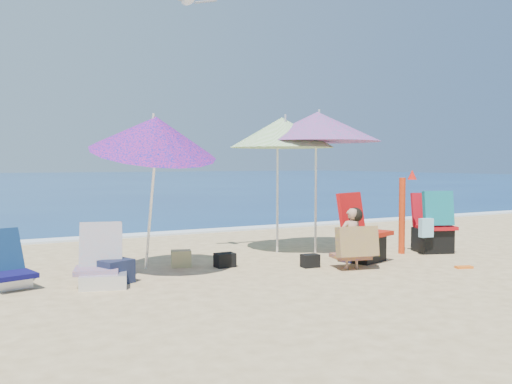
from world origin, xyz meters
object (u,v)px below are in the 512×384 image
umbrella_striped (282,133)px  seagull (188,0)px  chair_navy (5,272)px  umbrella_turquoise (318,127)px  furled_umbrella (404,208)px  camp_chair_left (361,241)px  person_center (353,240)px  camp_chair_right (433,230)px  umbrella_blue (155,135)px  chair_rainbow (102,269)px

umbrella_striped → seagull: 2.57m
chair_navy → seagull: (2.63, 0.54, 3.79)m
umbrella_turquoise → umbrella_striped: bearing=159.6°
furled_umbrella → chair_navy: bearing=176.5°
chair_navy → camp_chair_left: 5.08m
person_center → camp_chair_left: bearing=41.9°
umbrella_striped → camp_chair_right: umbrella_striped is taller
umbrella_striped → umbrella_blue: size_ratio=1.00×
umbrella_striped → camp_chair_left: 2.22m
umbrella_blue → chair_rainbow: (-0.77, -0.20, -1.70)m
camp_chair_left → umbrella_blue: bearing=173.4°
chair_navy → camp_chair_right: size_ratio=0.75×
camp_chair_left → camp_chair_right: (1.63, 0.11, 0.06)m
furled_umbrella → seagull: bearing=165.3°
camp_chair_left → camp_chair_right: size_ratio=1.00×
camp_chair_right → chair_navy: bearing=175.8°
umbrella_striped → camp_chair_right: 3.08m
furled_umbrella → chair_navy: 6.17m
furled_umbrella → camp_chair_right: furled_umbrella is taller
umbrella_turquoise → umbrella_blue: (-3.05, -0.62, -0.23)m
umbrella_turquoise → umbrella_blue: 3.12m
chair_rainbow → camp_chair_left: 3.98m
umbrella_blue → furled_umbrella: bearing=-2.0°
umbrella_blue → furled_umbrella: 4.43m
umbrella_striped → camp_chair_left: size_ratio=2.18×
umbrella_blue → chair_navy: size_ratio=2.89×
umbrella_turquoise → person_center: umbrella_turquoise is taller
umbrella_striped → umbrella_blue: bearing=-161.3°
camp_chair_left → umbrella_striped: bearing=121.1°
camp_chair_left → seagull: seagull is taller
umbrella_striped → camp_chair_right: size_ratio=2.19×
umbrella_turquoise → umbrella_blue: bearing=-168.4°
camp_chair_left → furled_umbrella: bearing=11.8°
umbrella_turquoise → umbrella_blue: size_ratio=1.05×
umbrella_striped → chair_navy: size_ratio=2.90×
umbrella_blue → camp_chair_right: bearing=-3.2°
umbrella_blue → camp_chair_left: (3.20, -0.37, -1.59)m
camp_chair_right → seagull: 5.50m
furled_umbrella → camp_chair_right: bearing=-12.4°
camp_chair_left → camp_chair_right: bearing=3.7°
umbrella_striped → person_center: (0.19, -1.69, -1.61)m
seagull → umbrella_blue: bearing=-135.8°
umbrella_turquoise → camp_chair_left: size_ratio=2.28×
umbrella_turquoise → chair_rainbow: (-3.82, -0.82, -1.94)m
umbrella_striped → person_center: 2.34m
camp_chair_right → umbrella_blue: bearing=176.8°
umbrella_blue → chair_rainbow: umbrella_blue is taller
seagull → camp_chair_right: bearing=-14.3°
camp_chair_left → person_center: camp_chair_left is taller
umbrella_blue → camp_chair_right: 5.07m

